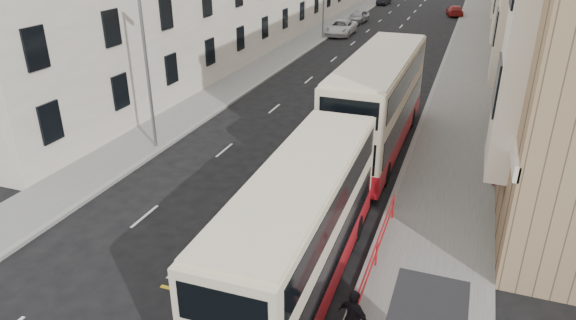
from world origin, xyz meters
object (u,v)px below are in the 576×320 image
at_px(car_dark, 384,0).
at_px(pedestrian_far, 354,319).
at_px(white_van, 341,28).
at_px(street_lamp_near, 147,60).
at_px(car_silver, 358,17).
at_px(double_decker_rear, 378,103).
at_px(double_decker_front, 301,230).
at_px(car_red, 455,11).

bearing_deg(car_dark, pedestrian_far, -76.91).
bearing_deg(white_van, street_lamp_near, -91.64).
bearing_deg(car_silver, double_decker_rear, -69.51).
distance_m(double_decker_rear, car_dark, 54.32).
distance_m(double_decker_rear, pedestrian_far, 14.11).
distance_m(street_lamp_near, pedestrian_far, 16.57).
height_order(street_lamp_near, white_van, street_lamp_near).
xyz_separation_m(double_decker_front, car_silver, (-9.37, 48.57, -1.40)).
distance_m(pedestrian_far, car_dark, 68.32).
bearing_deg(white_van, car_dark, 90.38).
bearing_deg(car_dark, car_silver, -86.57).
relative_size(double_decker_front, car_red, 2.38).
xyz_separation_m(double_decker_rear, pedestrian_far, (2.16, -13.87, -1.44)).
distance_m(double_decker_front, car_dark, 66.06).
relative_size(street_lamp_near, pedestrian_far, 4.53).
xyz_separation_m(white_van, car_dark, (0.00, 24.61, -0.10)).
bearing_deg(car_red, car_dark, -44.68).
xyz_separation_m(double_decker_rear, white_van, (-9.39, 28.86, -1.72)).
distance_m(pedestrian_far, car_silver, 51.84).
xyz_separation_m(car_silver, car_red, (10.38, 9.48, -0.09)).
bearing_deg(street_lamp_near, pedestrian_far, -38.24).
relative_size(street_lamp_near, car_dark, 2.01).
relative_size(double_decker_rear, pedestrian_far, 6.92).
relative_size(double_decker_rear, car_silver, 2.85).
distance_m(white_van, car_red, 20.18).
bearing_deg(car_red, street_lamp_near, 67.43).
relative_size(double_decker_rear, car_red, 2.75).
relative_size(car_silver, car_dark, 1.07).
height_order(car_dark, car_red, car_dark).
bearing_deg(car_red, double_decker_rear, 79.18).
relative_size(car_silver, car_red, 0.97).
distance_m(double_decker_front, double_decker_rear, 11.90).
height_order(double_decker_rear, white_van, double_decker_rear).
distance_m(street_lamp_near, car_dark, 57.48).
relative_size(double_decker_front, white_van, 1.94).
xyz_separation_m(pedestrian_far, white_van, (-11.55, 42.73, -0.28)).
relative_size(street_lamp_near, white_van, 1.47).
bearing_deg(pedestrian_far, street_lamp_near, -10.82).
height_order(pedestrian_far, car_silver, pedestrian_far).
xyz_separation_m(double_decker_rear, car_silver, (-9.37, 36.67, -1.74)).
xyz_separation_m(car_dark, car_red, (10.40, -7.31, -0.01)).
bearing_deg(white_van, car_red, 59.36).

